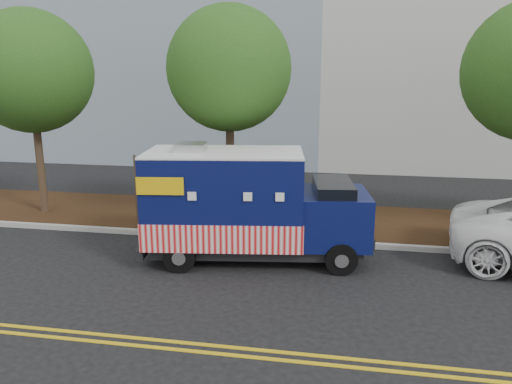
# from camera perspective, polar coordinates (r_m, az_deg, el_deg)

# --- Properties ---
(ground) EXTENTS (120.00, 120.00, 0.00)m
(ground) POSITION_cam_1_polar(r_m,az_deg,el_deg) (13.79, -4.22, -7.34)
(ground) COLOR black
(ground) RESTS_ON ground
(curb) EXTENTS (120.00, 0.18, 0.15)m
(curb) POSITION_cam_1_polar(r_m,az_deg,el_deg) (15.04, -2.91, -5.19)
(curb) COLOR #9E9E99
(curb) RESTS_ON ground
(mulch_strip) EXTENTS (120.00, 4.00, 0.15)m
(mulch_strip) POSITION_cam_1_polar(r_m,az_deg,el_deg) (16.99, -1.31, -2.93)
(mulch_strip) COLOR black
(mulch_strip) RESTS_ON ground
(centerline_near) EXTENTS (120.00, 0.10, 0.01)m
(centerline_near) POSITION_cam_1_polar(r_m,az_deg,el_deg) (9.95, -10.82, -16.32)
(centerline_near) COLOR gold
(centerline_near) RESTS_ON ground
(centerline_far) EXTENTS (120.00, 0.10, 0.01)m
(centerline_far) POSITION_cam_1_polar(r_m,az_deg,el_deg) (9.75, -11.36, -17.03)
(centerline_far) COLOR gold
(centerline_far) RESTS_ON ground
(tree_a) EXTENTS (4.03, 4.03, 6.93)m
(tree_a) POSITION_cam_1_polar(r_m,az_deg,el_deg) (18.41, -24.36, 12.42)
(tree_a) COLOR #38281C
(tree_a) RESTS_ON ground
(tree_b) EXTENTS (3.79, 3.79, 6.89)m
(tree_b) POSITION_cam_1_polar(r_m,az_deg,el_deg) (15.55, -3.09, 13.84)
(tree_b) COLOR #38281C
(tree_b) RESTS_ON ground
(sign_post) EXTENTS (0.06, 0.06, 2.40)m
(sign_post) POSITION_cam_1_polar(r_m,az_deg,el_deg) (16.16, -13.51, -0.06)
(sign_post) COLOR #473828
(sign_post) RESTS_ON ground
(food_truck) EXTENTS (6.17, 2.98, 3.13)m
(food_truck) POSITION_cam_1_polar(r_m,az_deg,el_deg) (13.17, -1.31, -1.83)
(food_truck) COLOR black
(food_truck) RESTS_ON ground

